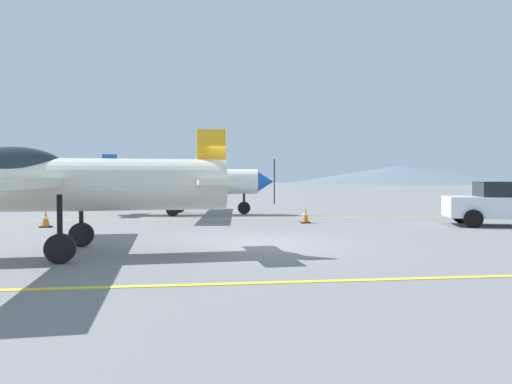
{
  "coord_description": "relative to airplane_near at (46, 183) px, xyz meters",
  "views": [
    {
      "loc": [
        -1.51,
        -12.29,
        1.72
      ],
      "look_at": [
        0.78,
        6.0,
        1.2
      ],
      "focal_mm": 32.87,
      "sensor_mm": 36.0,
      "label": 1
    }
  ],
  "objects": [
    {
      "name": "airplane_mid",
      "position": [
        2.9,
        11.83,
        0.0
      ],
      "size": [
        8.42,
        9.68,
        2.89
      ],
      "color": "white",
      "rests_on": "ground_plane"
    },
    {
      "name": "hill_centerleft",
      "position": [
        79.74,
        158.61,
        1.78
      ],
      "size": [
        86.31,
        86.31,
        6.83
      ],
      "primitive_type": "cone",
      "color": "slate",
      "rests_on": "ground_plane"
    },
    {
      "name": "ground_plane",
      "position": [
        4.89,
        1.28,
        -1.63
      ],
      "size": [
        400.0,
        400.0,
        0.0
      ],
      "primitive_type": "plane",
      "color": "slate"
    },
    {
      "name": "airplane_near",
      "position": [
        0.0,
        0.0,
        0.0
      ],
      "size": [
        8.4,
        9.67,
        2.89
      ],
      "color": "silver",
      "rests_on": "ground_plane"
    },
    {
      "name": "traffic_cone_front",
      "position": [
        -1.97,
        6.36,
        -1.34
      ],
      "size": [
        0.36,
        0.36,
        0.59
      ],
      "color": "black",
      "rests_on": "ground_plane"
    },
    {
      "name": "apron_line_near",
      "position": [
        4.89,
        -3.43,
        -1.62
      ],
      "size": [
        80.0,
        0.16,
        0.01
      ],
      "primitive_type": "cube",
      "color": "yellow",
      "rests_on": "ground_plane"
    },
    {
      "name": "car_sedan",
      "position": [
        14.63,
        4.67,
        -0.79
      ],
      "size": [
        4.65,
        3.06,
        1.62
      ],
      "color": "white",
      "rests_on": "ground_plane"
    },
    {
      "name": "apron_line_far",
      "position": [
        4.89,
        8.93,
        -1.62
      ],
      "size": [
        80.0,
        0.16,
        0.01
      ],
      "primitive_type": "cube",
      "color": "yellow",
      "rests_on": "ground_plane"
    },
    {
      "name": "traffic_cone_side",
      "position": [
        7.54,
        6.76,
        -1.34
      ],
      "size": [
        0.36,
        0.36,
        0.59
      ],
      "color": "black",
      "rests_on": "ground_plane"
    }
  ]
}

